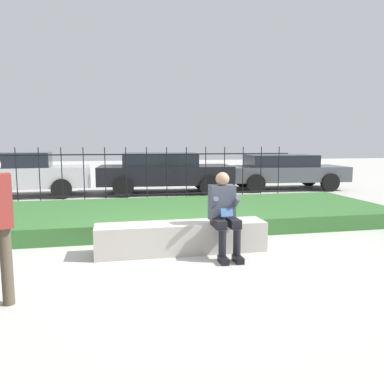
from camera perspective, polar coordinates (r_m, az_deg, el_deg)
name	(u,v)px	position (r m, az deg, el deg)	size (l,w,h in m)	color
ground_plane	(172,252)	(5.95, -3.01, -9.19)	(60.00, 60.00, 0.00)	#B2AFA8
stone_bench	(182,239)	(5.92, -1.59, -7.17)	(2.66, 0.54, 0.47)	#ADA89E
person_seated_reader	(224,211)	(5.66, 4.88, -2.83)	(0.42, 0.73, 1.27)	black
grass_berm	(156,215)	(8.14, -5.54, -3.51)	(10.14, 3.22, 0.31)	#33662D
iron_fence	(147,176)	(10.11, -6.90, 2.51)	(8.14, 0.03, 1.59)	black
car_parked_left	(13,173)	(13.00, -25.56, 2.56)	(4.65, 2.06, 1.39)	#B7B7BC
car_parked_center	(164,171)	(12.72, -4.26, 3.17)	(4.55, 2.25, 1.36)	black
car_parked_right	(283,170)	(14.16, 13.74, 3.23)	(4.46, 2.18, 1.26)	#4C5156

